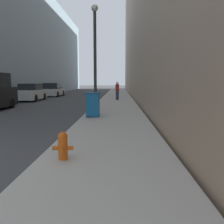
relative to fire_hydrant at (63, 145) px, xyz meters
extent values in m
cube|color=#B7B2A8|center=(0.96, 17.40, -0.38)|extent=(3.06, 60.00, 0.13)
cube|color=#9E7F66|center=(8.59, 25.40, 10.36)|extent=(12.00, 60.00, 21.60)
cylinder|color=#D15614|center=(0.00, 0.01, -0.08)|extent=(0.20, 0.20, 0.46)
sphere|color=#D15614|center=(0.00, 0.01, 0.18)|extent=(0.21, 0.21, 0.21)
cylinder|color=#D15614|center=(0.00, 0.01, 0.25)|extent=(0.06, 0.06, 0.05)
cylinder|color=#D15614|center=(0.00, -0.15, -0.06)|extent=(0.11, 0.12, 0.11)
cylinder|color=#D15614|center=(-0.16, 0.01, -0.06)|extent=(0.12, 0.09, 0.09)
cylinder|color=#D15614|center=(0.16, 0.01, -0.06)|extent=(0.12, 0.09, 0.09)
cube|color=#19609E|center=(-0.05, 6.51, 0.24)|extent=(0.59, 0.66, 1.03)
cube|color=navy|center=(-0.05, 6.51, 0.79)|extent=(0.61, 0.68, 0.08)
cylinder|color=black|center=(-0.30, 6.79, -0.23)|extent=(0.05, 0.16, 0.16)
cylinder|color=black|center=(0.20, 6.79, -0.23)|extent=(0.05, 0.16, 0.16)
cylinder|color=#2D332D|center=(-0.20, 9.41, -0.19)|extent=(0.33, 0.33, 0.25)
cylinder|color=#2D332D|center=(-0.20, 9.41, 2.48)|extent=(0.17, 0.17, 5.59)
sphere|color=silver|center=(-0.20, 9.41, 5.43)|extent=(0.39, 0.39, 0.39)
cylinder|color=black|center=(-5.99, 11.19, -0.12)|extent=(0.24, 0.64, 0.64)
cube|color=silver|center=(-6.95, 17.60, 0.13)|extent=(1.77, 4.21, 0.83)
cube|color=#1E2328|center=(-6.95, 17.60, 0.84)|extent=(1.55, 2.19, 0.58)
cylinder|color=black|center=(-7.76, 18.86, -0.12)|extent=(0.24, 0.64, 0.64)
cylinder|color=black|center=(-6.14, 18.86, -0.12)|extent=(0.24, 0.64, 0.64)
cylinder|color=black|center=(-7.76, 16.34, -0.12)|extent=(0.24, 0.64, 0.64)
cylinder|color=black|center=(-6.14, 16.34, -0.12)|extent=(0.24, 0.64, 0.64)
cube|color=silver|center=(-6.75, 24.46, 0.08)|extent=(1.89, 4.80, 0.74)
cube|color=#1E2328|center=(-6.75, 24.46, 0.79)|extent=(1.67, 2.50, 0.68)
cylinder|color=black|center=(-7.63, 25.90, -0.12)|extent=(0.24, 0.64, 0.64)
cylinder|color=black|center=(-5.88, 25.90, -0.12)|extent=(0.24, 0.64, 0.64)
cylinder|color=black|center=(-7.63, 23.02, -0.12)|extent=(0.24, 0.64, 0.64)
cylinder|color=black|center=(-5.88, 23.02, -0.12)|extent=(0.24, 0.64, 0.64)
cube|color=#2D3347|center=(1.01, 17.13, 0.08)|extent=(0.28, 0.19, 0.78)
cube|color=maroon|center=(1.01, 17.13, 0.77)|extent=(0.32, 0.19, 0.62)
sphere|color=tan|center=(1.01, 17.13, 1.19)|extent=(0.21, 0.21, 0.21)
camera|label=1|loc=(1.20, -5.14, 1.36)|focal=40.00mm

